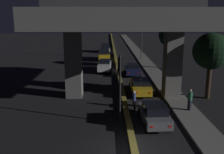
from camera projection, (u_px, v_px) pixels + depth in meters
ground_plane at (134, 154)px, 14.51m from camera, size 200.00×200.00×0.00m
median_divider at (115, 56)px, 48.55m from camera, size 0.42×126.00×0.30m
sidewalk_right at (146, 63)px, 41.83m from camera, size 2.05×126.00×0.14m
elevated_overpass at (124, 22)px, 23.41m from camera, size 14.78×13.68×8.91m
traffic_light_left_of_median at (120, 77)px, 17.99m from camera, size 0.30×0.49×4.89m
street_lamp at (140, 32)px, 44.55m from camera, size 2.13×0.32×7.98m
car_grey_lead at (154, 114)px, 18.31m from camera, size 1.98×4.03×1.50m
car_taxi_yellow_second at (140, 86)px, 25.68m from camera, size 1.97×4.58×1.45m
car_dark_blue_third at (132, 69)px, 33.60m from camera, size 1.95×3.99×1.48m
car_white_lead_oncoming at (105, 65)px, 36.07m from camera, size 1.99×4.78×1.56m
car_taxi_yellow_second_oncoming at (104, 55)px, 45.10m from camera, size 2.16×4.55×1.79m
car_white_third_oncoming at (106, 48)px, 54.75m from camera, size 2.07×4.05×1.77m
motorcycle_black_filtering_near at (134, 101)px, 21.51m from camera, size 0.32×1.88×1.49m
pedestrian_on_sidewalk at (190, 100)px, 20.64m from camera, size 0.36×0.36×1.72m
roadside_tree_kerbside_near at (211, 52)px, 23.28m from camera, size 3.26×3.26×6.02m
roadside_tree_kerbside_mid at (170, 36)px, 36.48m from camera, size 3.26×3.26×6.42m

